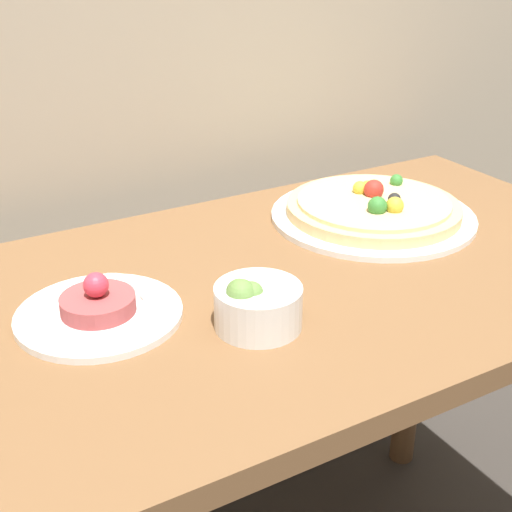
% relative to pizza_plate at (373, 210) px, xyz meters
% --- Properties ---
extents(dining_table, '(1.25, 0.66, 0.79)m').
position_rel_pizza_plate_xyz_m(dining_table, '(-0.27, -0.11, -0.14)').
color(dining_table, brown).
rests_on(dining_table, ground_plane).
extents(pizza_plate, '(0.36, 0.36, 0.06)m').
position_rel_pizza_plate_xyz_m(pizza_plate, '(0.00, 0.00, 0.00)').
color(pizza_plate, white).
rests_on(pizza_plate, dining_table).
extents(tartare_plate, '(0.22, 0.22, 0.07)m').
position_rel_pizza_plate_xyz_m(tartare_plate, '(-0.53, -0.09, -0.01)').
color(tartare_plate, white).
rests_on(tartare_plate, dining_table).
extents(small_bowl, '(0.11, 0.11, 0.07)m').
position_rel_pizza_plate_xyz_m(small_bowl, '(-0.36, -0.21, 0.01)').
color(small_bowl, white).
rests_on(small_bowl, dining_table).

